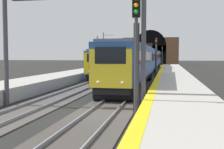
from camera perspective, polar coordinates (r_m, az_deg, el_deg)
name	(u,v)px	position (r m, az deg, el deg)	size (l,w,h in m)	color
ground_plane	(101,115)	(15.43, -2.05, -7.87)	(320.00, 320.00, 0.00)	black
platform_right	(182,108)	(14.99, 13.50, -6.42)	(112.00, 3.75, 0.97)	#ADA89E
platform_right_edge_strip	(149,98)	(14.92, 7.26, -4.49)	(112.00, 0.50, 0.01)	yellow
track_main_line	(101,114)	(15.42, -2.05, -7.73)	(160.00, 3.19, 0.21)	#423D38
track_adjacent_line	(23,111)	(16.92, -16.82, -6.85)	(160.00, 3.07, 0.21)	#4C4742
train_main_approaching	(147,60)	(48.48, 6.73, 2.89)	(61.17, 3.20, 5.07)	#264C99
train_adjacent_platform	(130,60)	(61.70, 3.47, 2.90)	(58.36, 3.20, 4.72)	#264C99
railway_signal_near	(136,46)	(14.05, 4.72, 5.56)	(0.39, 0.38, 5.94)	#38383D
railway_signal_mid	(156,55)	(39.35, 8.56, 3.82)	(0.39, 0.38, 5.45)	#38383D
railway_signal_far	(162,54)	(86.31, 9.72, 3.90)	(0.39, 0.38, 5.66)	#38383D
overhead_signal_gantry	(71,14)	(17.59, -7.92, 11.47)	(0.70, 8.71, 7.27)	#3F3F47
tunnel_portal	(150,51)	(98.81, 7.48, 4.54)	(2.72, 18.33, 11.39)	brown
catenary_mast_near	(104,50)	(65.96, -1.64, 4.73)	(0.22, 2.50, 8.19)	#595B60
catenary_mast_far	(98,53)	(60.40, -2.80, 4.26)	(0.22, 2.23, 7.06)	#595B60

